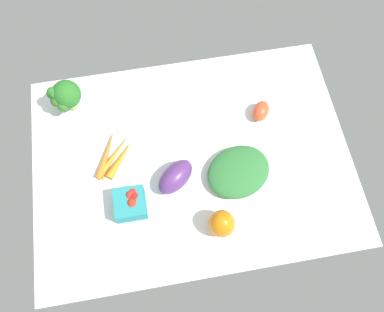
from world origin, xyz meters
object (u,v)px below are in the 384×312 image
broccoli_head (65,96)px  bell_pepper_orange (222,224)px  roma_tomato (261,111)px  leafy_greens_clump (238,172)px  carrot_bunch (113,156)px  eggplant (175,177)px  berry_basket (131,203)px

broccoli_head → bell_pepper_orange: broccoli_head is taller
roma_tomato → leafy_greens_clump: bearing=-178.6°
carrot_bunch → eggplant: bearing=-31.6°
carrot_bunch → eggplant: 22.26cm
bell_pepper_orange → eggplant: 20.58cm
roma_tomato → broccoli_head: bearing=110.8°
roma_tomato → carrot_bunch: bearing=130.8°
roma_tomato → berry_basket: size_ratio=0.81×
roma_tomato → carrot_bunch: (-51.14, -7.28, -1.33)cm
broccoli_head → bell_pepper_orange: bearing=-49.3°
leafy_greens_clump → roma_tomato: 23.59cm
leafy_greens_clump → roma_tomato: size_ratio=2.72×
bell_pepper_orange → roma_tomato: size_ratio=1.31×
leafy_greens_clump → roma_tomato: same height
carrot_bunch → eggplant: size_ratio=1.37×
roma_tomato → carrot_bunch: size_ratio=0.42×
leafy_greens_clump → bell_pepper_orange: bearing=-119.0°
berry_basket → eggplant: (14.85, 6.01, 0.31)cm
leafy_greens_clump → eggplant: size_ratio=1.55×
bell_pepper_orange → eggplant: size_ratio=0.75×
roma_tomato → eggplant: eggplant is taller
bell_pepper_orange → carrot_bunch: 41.79cm
bell_pepper_orange → leafy_greens_clump: size_ratio=0.48×
berry_basket → eggplant: 16.02cm
bell_pepper_orange → eggplant: bearing=123.0°
bell_pepper_orange → carrot_bunch: bearing=136.2°
bell_pepper_orange → eggplant: bell_pepper_orange is taller
broccoli_head → bell_pepper_orange: 65.49cm
broccoli_head → berry_basket: bearing=-66.6°
roma_tomato → berry_basket: berry_basket is taller
leafy_greens_clump → broccoli_head: bearing=146.9°
broccoli_head → leafy_greens_clump: size_ratio=0.65×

